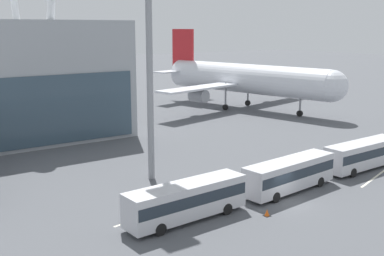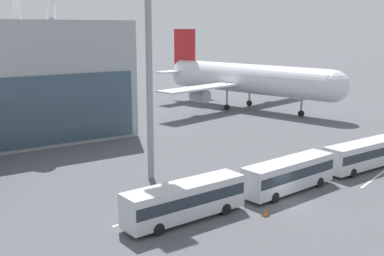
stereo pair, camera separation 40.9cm
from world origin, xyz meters
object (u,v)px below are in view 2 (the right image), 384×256
airliner_at_gate_far (243,78)px  floodlight_mast (148,14)px  shuttle_bus_1 (289,173)px  shuttle_bus_2 (364,154)px  shuttle_bus_0 (185,199)px  traffic_cone_0 (266,213)px

airliner_at_gate_far → floodlight_mast: floodlight_mast is taller
shuttle_bus_1 → shuttle_bus_2: same height
shuttle_bus_0 → shuttle_bus_1: 12.26m
airliner_at_gate_far → floodlight_mast: 48.32m
shuttle_bus_0 → traffic_cone_0: size_ratio=19.28×
shuttle_bus_0 → airliner_at_gate_far: bearing=41.8°
airliner_at_gate_far → shuttle_bus_0: airliner_at_gate_far is taller
shuttle_bus_2 → traffic_cone_0: size_ratio=19.19×
traffic_cone_0 → airliner_at_gate_far: bearing=51.5°
shuttle_bus_1 → traffic_cone_0: size_ratio=19.42×
shuttle_bus_2 → traffic_cone_0: shuttle_bus_2 is taller
airliner_at_gate_far → shuttle_bus_2: 42.79m
shuttle_bus_0 → floodlight_mast: bearing=70.9°
traffic_cone_0 → shuttle_bus_1: bearing=28.7°
airliner_at_gate_far → shuttle_bus_1: bearing=-47.6°
shuttle_bus_0 → floodlight_mast: 19.26m
shuttle_bus_1 → floodlight_mast: size_ratio=0.43×
airliner_at_gate_far → shuttle_bus_0: (-40.58, -40.12, -4.09)m
shuttle_bus_1 → floodlight_mast: 20.88m
shuttle_bus_2 → floodlight_mast: (-21.19, 10.75, 15.16)m
shuttle_bus_2 → airliner_at_gate_far: bearing=66.4°
shuttle_bus_0 → shuttle_bus_2: (24.51, 0.66, 0.00)m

